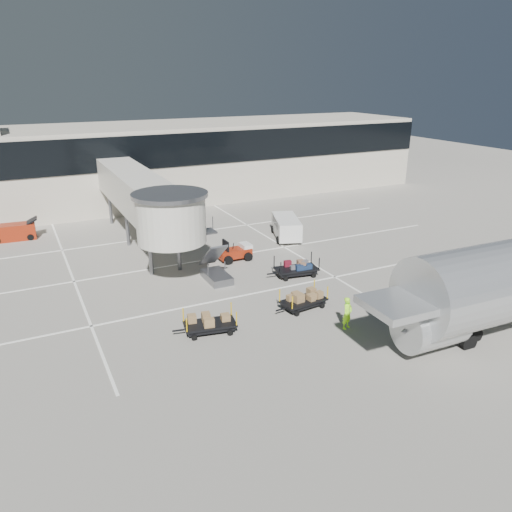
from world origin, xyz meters
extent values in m
plane|color=#A29C91|center=(0.00, 0.00, 0.00)|extent=(140.00, 140.00, 0.00)
cube|color=white|center=(0.00, 2.00, 0.01)|extent=(40.00, 0.15, 0.02)
cube|color=white|center=(0.00, 9.00, 0.01)|extent=(40.00, 0.15, 0.02)
cube|color=white|center=(0.00, 16.00, 0.01)|extent=(40.00, 0.15, 0.02)
cube|color=white|center=(6.00, 10.00, 0.01)|extent=(0.15, 30.00, 0.02)
cube|color=white|center=(-10.00, 10.00, 0.01)|extent=(0.15, 30.00, 0.02)
cube|color=beige|center=(0.00, 30.00, 4.00)|extent=(64.00, 12.00, 8.00)
cube|color=black|center=(0.00, 23.95, 6.00)|extent=(64.00, 0.12, 3.20)
cube|color=beige|center=(-4.00, 15.00, 4.30)|extent=(3.00, 18.00, 2.80)
cylinder|color=beige|center=(-4.00, 6.00, 4.30)|extent=(4.40, 4.40, 3.00)
cylinder|color=slate|center=(-4.00, 6.00, 5.90)|extent=(4.80, 4.80, 0.25)
cylinder|color=slate|center=(-5.00, 8.00, 1.45)|extent=(0.28, 0.28, 2.90)
cylinder|color=slate|center=(-3.00, 8.00, 1.45)|extent=(0.28, 0.28, 2.90)
cylinder|color=slate|center=(-5.00, 15.00, 1.45)|extent=(0.28, 0.28, 2.90)
cylinder|color=slate|center=(-3.00, 15.00, 1.45)|extent=(0.28, 0.28, 2.90)
cylinder|color=slate|center=(-5.00, 22.00, 1.45)|extent=(0.28, 0.28, 2.90)
cylinder|color=slate|center=(-3.00, 22.00, 1.45)|extent=(0.28, 0.28, 2.90)
cube|color=slate|center=(-1.40, 5.00, 0.25)|extent=(1.40, 2.60, 0.50)
cube|color=slate|center=(-1.40, 5.60, 1.60)|extent=(1.20, 2.60, 2.06)
cube|color=slate|center=(-1.40, 7.00, 2.85)|extent=(1.40, 1.20, 0.12)
cube|color=maroon|center=(1.27, 8.09, 0.55)|extent=(2.44, 1.20, 0.60)
cube|color=white|center=(2.18, 8.10, 0.96)|extent=(0.72, 1.12, 0.35)
cube|color=black|center=(0.56, 8.07, 1.16)|extent=(0.14, 1.01, 0.91)
cylinder|color=black|center=(0.47, 7.42, 0.32)|extent=(0.65, 0.26, 0.65)
cylinder|color=black|center=(0.45, 8.73, 0.32)|extent=(0.65, 0.26, 0.65)
cylinder|color=black|center=(2.09, 7.44, 0.32)|extent=(0.65, 0.26, 0.65)
cylinder|color=black|center=(2.07, 8.75, 0.32)|extent=(0.65, 0.26, 0.65)
cube|color=black|center=(3.76, 3.34, 0.53)|extent=(3.05, 1.84, 0.11)
cube|color=black|center=(3.76, 3.34, 0.35)|extent=(2.74, 1.58, 0.24)
cube|color=black|center=(2.01, 3.59, 0.38)|extent=(0.67, 0.17, 0.08)
cylinder|color=black|center=(2.67, 2.84, 0.16)|extent=(0.34, 0.18, 0.33)
cylinder|color=black|center=(2.86, 4.12, 0.16)|extent=(0.34, 0.18, 0.33)
cylinder|color=black|center=(4.66, 2.55, 0.16)|extent=(0.34, 0.18, 0.33)
cylinder|color=black|center=(4.85, 3.83, 0.16)|extent=(0.34, 0.18, 0.33)
cylinder|color=black|center=(2.30, 2.90, 0.96)|extent=(0.07, 0.07, 0.86)
cylinder|color=black|center=(2.49, 4.18, 0.96)|extent=(0.07, 0.07, 0.86)
cylinder|color=black|center=(5.03, 2.50, 0.96)|extent=(0.07, 0.07, 0.86)
cylinder|color=black|center=(5.22, 3.78, 0.96)|extent=(0.07, 0.07, 0.86)
cube|color=#162746|center=(4.72, 2.80, 0.79)|extent=(0.55, 0.34, 0.42)
cube|color=#545359|center=(3.51, 3.13, 0.73)|extent=(0.41, 0.30, 0.30)
cube|color=#545359|center=(4.51, 3.38, 0.79)|extent=(0.56, 0.34, 0.42)
cube|color=maroon|center=(4.22, 3.66, 0.77)|extent=(0.43, 0.36, 0.38)
cube|color=#545359|center=(3.57, 3.23, 0.78)|extent=(0.57, 0.44, 0.38)
cube|color=brown|center=(4.74, 3.65, 0.76)|extent=(0.53, 0.36, 0.35)
cube|color=maroon|center=(3.47, 3.34, 0.78)|extent=(0.47, 0.37, 0.38)
cube|color=brown|center=(3.22, 3.35, 0.80)|extent=(0.41, 0.32, 0.42)
cube|color=maroon|center=(2.82, 3.89, 0.75)|extent=(0.46, 0.40, 0.33)
cube|color=#545359|center=(4.07, 3.64, 0.79)|extent=(0.52, 0.40, 0.40)
cube|color=#162746|center=(3.07, 2.97, 0.72)|extent=(0.39, 0.37, 0.28)
cube|color=black|center=(1.58, -1.18, 0.49)|extent=(2.84, 1.67, 0.11)
cube|color=black|center=(1.58, -1.18, 0.33)|extent=(2.55, 1.44, 0.22)
cube|color=black|center=(-0.07, -1.39, 0.36)|extent=(0.63, 0.15, 0.07)
cylinder|color=black|center=(0.72, -1.90, 0.15)|extent=(0.32, 0.16, 0.31)
cylinder|color=black|center=(0.56, -0.70, 0.15)|extent=(0.32, 0.16, 0.31)
cylinder|color=black|center=(2.59, -1.67, 0.15)|extent=(0.32, 0.16, 0.31)
cylinder|color=black|center=(2.44, -0.46, 0.15)|extent=(0.32, 0.16, 0.31)
cylinder|color=#E1AC0B|center=(0.37, -1.95, 0.90)|extent=(0.06, 0.06, 0.81)
cylinder|color=#E1AC0B|center=(0.22, -0.74, 0.90)|extent=(0.06, 0.06, 0.81)
cylinder|color=#E1AC0B|center=(2.94, -1.62, 0.90)|extent=(0.06, 0.06, 0.81)
cylinder|color=#E1AC0B|center=(2.78, -0.42, 0.90)|extent=(0.06, 0.06, 0.81)
cube|color=olive|center=(2.22, -1.07, 0.72)|extent=(0.51, 0.38, 0.35)
cube|color=olive|center=(0.99, -0.89, 0.74)|extent=(0.58, 0.53, 0.39)
cube|color=olive|center=(1.39, -1.55, 0.77)|extent=(0.52, 0.42, 0.44)
cube|color=olive|center=(1.98, -1.13, 0.78)|extent=(0.57, 0.46, 0.47)
cube|color=olive|center=(1.30, -1.61, 0.74)|extent=(0.56, 0.40, 0.38)
cube|color=olive|center=(1.28, -1.18, 0.76)|extent=(0.46, 0.46, 0.42)
cube|color=olive|center=(2.18, -1.47, 0.78)|extent=(0.61, 0.48, 0.46)
cube|color=olive|center=(2.13, -1.42, 0.72)|extent=(0.61, 0.42, 0.33)
cube|color=black|center=(-4.41, -1.51, 0.50)|extent=(2.92, 1.83, 0.11)
cube|color=black|center=(-4.41, -1.51, 0.34)|extent=(2.62, 1.58, 0.23)
cube|color=black|center=(-6.06, -1.21, 0.36)|extent=(0.64, 0.19, 0.07)
cylinder|color=black|center=(-5.46, -1.94, 0.15)|extent=(0.33, 0.18, 0.31)
cylinder|color=black|center=(-5.24, -0.73, 0.15)|extent=(0.33, 0.18, 0.31)
cylinder|color=black|center=(-3.58, -2.28, 0.15)|extent=(0.33, 0.18, 0.31)
cylinder|color=black|center=(-3.36, -1.07, 0.15)|extent=(0.33, 0.18, 0.31)
cylinder|color=#E1AC0B|center=(-5.81, -1.88, 0.91)|extent=(0.06, 0.06, 0.82)
cylinder|color=#E1AC0B|center=(-5.59, -0.67, 0.91)|extent=(0.06, 0.06, 0.82)
cylinder|color=#E1AC0B|center=(-3.24, -2.34, 0.91)|extent=(0.06, 0.06, 0.82)
cylinder|color=#E1AC0B|center=(-3.02, -1.14, 0.91)|extent=(0.06, 0.06, 0.82)
cube|color=olive|center=(-5.08, -1.16, 0.77)|extent=(0.49, 0.45, 0.43)
cube|color=olive|center=(-4.55, -1.78, 0.80)|extent=(0.51, 0.47, 0.50)
cube|color=olive|center=(-3.74, -2.03, 0.77)|extent=(0.48, 0.46, 0.43)
cube|color=olive|center=(-5.11, -1.16, 0.76)|extent=(0.63, 0.50, 0.41)
imported|color=#97FF1A|center=(2.39, -4.32, 0.90)|extent=(0.76, 0.63, 1.80)
cube|color=white|center=(7.33, 11.06, 1.00)|extent=(3.29, 4.92, 1.47)
cube|color=white|center=(8.03, 12.98, 0.71)|extent=(1.83, 1.09, 0.85)
cube|color=black|center=(7.40, 11.24, 1.38)|extent=(2.73, 3.31, 0.59)
cylinder|color=black|center=(5.97, 9.94, 0.32)|extent=(0.43, 0.68, 0.65)
cylinder|color=black|center=(7.67, 9.33, 0.32)|extent=(0.43, 0.68, 0.65)
cylinder|color=black|center=(7.00, 12.80, 0.32)|extent=(0.43, 0.68, 0.65)
cylinder|color=black|center=(8.70, 12.18, 0.32)|extent=(0.43, 0.68, 0.65)
cube|color=maroon|center=(-13.24, 20.58, 0.67)|extent=(3.47, 1.62, 1.34)
cube|color=black|center=(-11.72, 20.50, 1.52)|extent=(0.92, 1.30, 0.47)
cylinder|color=black|center=(-12.03, 19.89, 0.27)|extent=(0.55, 0.25, 0.54)
cylinder|color=black|center=(-11.96, 21.13, 0.27)|extent=(0.55, 0.25, 0.54)
cube|color=#B8BBBD|center=(5.91, -8.28, 3.08)|extent=(10.34, 3.19, 0.36)
cylinder|color=#B8BBBD|center=(4.38, -8.23, 1.59)|extent=(3.15, 2.46, 2.36)
cube|color=#B8BBBD|center=(4.38, -8.23, 2.51)|extent=(0.83, 0.28, 1.13)
cylinder|color=slate|center=(7.45, -8.33, 0.56)|extent=(0.31, 0.31, 1.13)
cylinder|color=black|center=(7.45, -8.33, 0.31)|extent=(0.93, 0.36, 0.92)
cylinder|color=slate|center=(6.62, -8.72, 0.82)|extent=(0.29, 0.29, 1.64)
cylinder|color=black|center=(6.62, -8.72, 0.31)|extent=(0.93, 0.36, 0.92)
camera|label=1|loc=(-12.65, -23.75, 12.90)|focal=35.00mm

